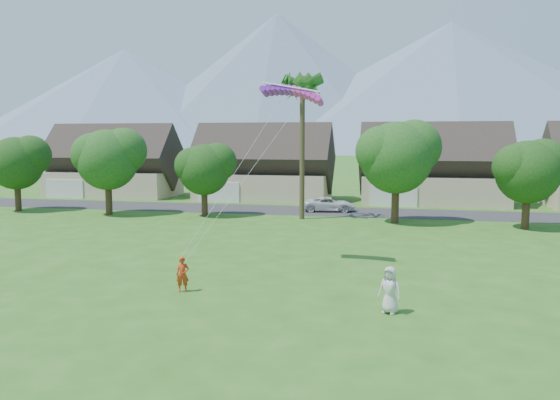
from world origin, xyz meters
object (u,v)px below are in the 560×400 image
(kite_flyer, at_px, (183,274))
(watcher, at_px, (390,290))
(parked_car, at_px, (329,204))
(parafoil_kite, at_px, (293,91))

(kite_flyer, relative_size, watcher, 0.85)
(watcher, relative_size, parked_car, 0.38)
(kite_flyer, distance_m, parked_car, 29.30)
(kite_flyer, bearing_deg, parked_car, 66.68)
(kite_flyer, distance_m, watcher, 9.49)
(watcher, bearing_deg, parked_car, 122.74)
(kite_flyer, height_order, parked_car, kite_flyer)
(kite_flyer, distance_m, parafoil_kite, 11.71)
(parked_car, distance_m, parafoil_kite, 24.23)
(watcher, bearing_deg, parafoil_kite, 146.59)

